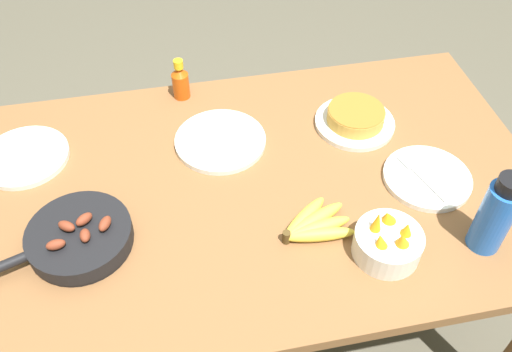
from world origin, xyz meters
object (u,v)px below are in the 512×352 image
(fruit_bowl_mango, at_px, (388,242))
(skillet, at_px, (78,238))
(frittata_plate_center, at_px, (355,119))
(empty_plate_far_left, at_px, (25,157))
(hot_sauce_bottle, at_px, (180,81))
(empty_plate_far_right, at_px, (427,178))
(empty_plate_near_front, at_px, (220,141))
(water_bottle, at_px, (496,215))
(banana_bunch, at_px, (313,225))

(fruit_bowl_mango, bearing_deg, skillet, 167.03)
(frittata_plate_center, relative_size, empty_plate_far_left, 0.97)
(frittata_plate_center, distance_m, hot_sauce_bottle, 0.54)
(skillet, relative_size, empty_plate_far_left, 1.59)
(empty_plate_far_left, distance_m, fruit_bowl_mango, 1.00)
(empty_plate_far_right, xyz_separation_m, hot_sauce_bottle, (-0.60, 0.48, 0.05))
(skillet, relative_size, frittata_plate_center, 1.64)
(fruit_bowl_mango, bearing_deg, empty_plate_far_right, 46.26)
(fruit_bowl_mango, relative_size, hot_sauce_bottle, 1.21)
(hot_sauce_bottle, bearing_deg, skillet, -119.84)
(empty_plate_near_front, height_order, water_bottle, water_bottle)
(fruit_bowl_mango, bearing_deg, water_bottle, -4.71)
(skillet, bearing_deg, fruit_bowl_mango, 148.10)
(banana_bunch, bearing_deg, fruit_bowl_mango, -32.82)
(empty_plate_near_front, xyz_separation_m, empty_plate_far_right, (0.52, -0.25, 0.00))
(fruit_bowl_mango, bearing_deg, hot_sauce_bottle, 121.05)
(skillet, relative_size, empty_plate_near_front, 1.48)
(fruit_bowl_mango, bearing_deg, banana_bunch, 147.18)
(empty_plate_near_front, distance_m, empty_plate_far_left, 0.54)
(banana_bunch, relative_size, empty_plate_far_left, 0.78)
(empty_plate_near_front, bearing_deg, water_bottle, -39.69)
(banana_bunch, bearing_deg, empty_plate_far_right, 16.59)
(banana_bunch, relative_size, empty_plate_far_right, 0.80)
(banana_bunch, distance_m, fruit_bowl_mango, 0.18)
(skillet, bearing_deg, banana_bunch, 154.36)
(frittata_plate_center, bearing_deg, hot_sauce_bottle, 154.10)
(fruit_bowl_mango, bearing_deg, empty_plate_near_front, 125.98)
(empty_plate_far_left, xyz_separation_m, empty_plate_far_right, (1.06, -0.29, 0.00))
(empty_plate_far_left, relative_size, hot_sauce_bottle, 1.82)
(empty_plate_near_front, bearing_deg, fruit_bowl_mango, -54.02)
(empty_plate_far_left, distance_m, hot_sauce_bottle, 0.50)
(banana_bunch, bearing_deg, skillet, 173.30)
(empty_plate_far_left, height_order, hot_sauce_bottle, hot_sauce_bottle)
(frittata_plate_center, xyz_separation_m, empty_plate_far_left, (-0.94, 0.04, -0.02))
(skillet, height_order, empty_plate_far_right, skillet)
(frittata_plate_center, bearing_deg, fruit_bowl_mango, -99.14)
(banana_bunch, height_order, frittata_plate_center, frittata_plate_center)
(empty_plate_far_right, xyz_separation_m, fruit_bowl_mango, (-0.19, -0.20, 0.03))
(frittata_plate_center, relative_size, empty_plate_near_front, 0.90)
(empty_plate_far_left, relative_size, water_bottle, 1.07)
(frittata_plate_center, height_order, water_bottle, water_bottle)
(empty_plate_far_left, bearing_deg, skillet, -64.41)
(banana_bunch, xyz_separation_m, hot_sauce_bottle, (-0.26, 0.59, 0.04))
(water_bottle, bearing_deg, empty_plate_near_front, 140.31)
(empty_plate_near_front, relative_size, hot_sauce_bottle, 1.96)
(empty_plate_far_left, bearing_deg, water_bottle, -24.80)
(water_bottle, bearing_deg, hot_sauce_bottle, 132.77)
(empty_plate_far_left, relative_size, empty_plate_far_right, 1.03)
(empty_plate_near_front, relative_size, empty_plate_far_left, 1.08)
(empty_plate_near_front, bearing_deg, empty_plate_far_left, 175.62)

